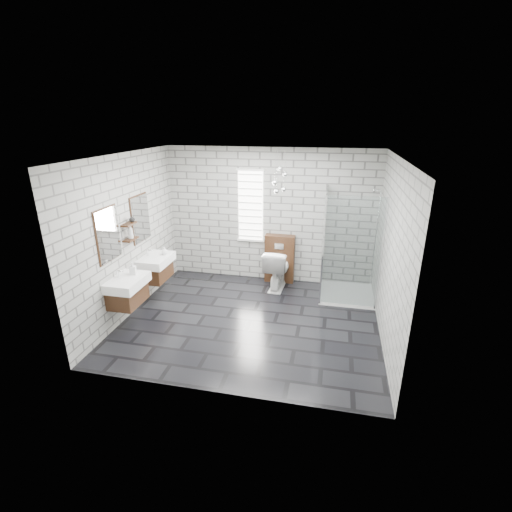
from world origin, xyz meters
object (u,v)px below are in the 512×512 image
(vanity_left, at_px, (125,283))
(toilet, at_px, (277,268))
(vanity_right, at_px, (154,261))
(shower_enclosure, at_px, (343,273))
(cistern_panel, at_px, (280,259))

(vanity_left, distance_m, toilet, 2.91)
(toilet, bearing_deg, vanity_right, 27.20)
(shower_enclosure, bearing_deg, vanity_left, -152.88)
(vanity_left, relative_size, toilet, 1.92)
(cistern_panel, distance_m, toilet, 0.33)
(shower_enclosure, distance_m, toilet, 1.29)
(vanity_left, relative_size, vanity_right, 1.00)
(cistern_panel, relative_size, toilet, 1.22)
(toilet, bearing_deg, vanity_left, 45.49)
(vanity_left, xyz_separation_m, cistern_panel, (2.13, 2.26, -0.26))
(vanity_left, distance_m, vanity_right, 0.99)
(shower_enclosure, relative_size, toilet, 2.49)
(vanity_right, bearing_deg, vanity_left, -90.00)
(vanity_left, bearing_deg, cistern_panel, 46.68)
(shower_enclosure, bearing_deg, toilet, 170.90)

